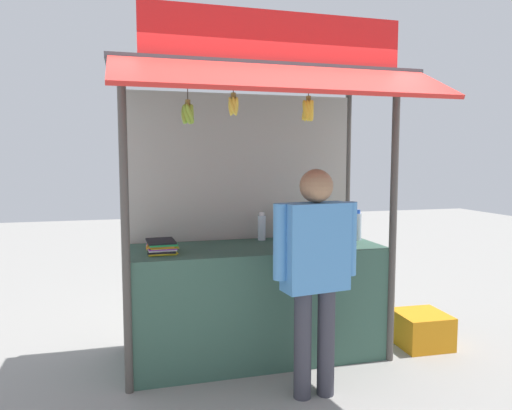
{
  "coord_description": "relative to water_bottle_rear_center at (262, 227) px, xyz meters",
  "views": [
    {
      "loc": [
        -1.03,
        -3.8,
        1.68
      ],
      "look_at": [
        0.0,
        0.0,
        1.3
      ],
      "focal_mm": 33.25,
      "sensor_mm": 36.0,
      "label": 1
    }
  ],
  "objects": [
    {
      "name": "banana_bunch_inner_right",
      "position": [
        0.13,
        -0.78,
        0.97
      ],
      "size": [
        0.11,
        0.11,
        0.27
      ],
      "color": "#332D23"
    },
    {
      "name": "stall_counter",
      "position": [
        -0.13,
        -0.29,
        -0.59
      ],
      "size": [
        2.11,
        0.78,
        0.95
      ],
      "primitive_type": "cube",
      "color": "#385B4C",
      "rests_on": "ground"
    },
    {
      "name": "water_bottle_rear_center",
      "position": [
        0.0,
        0.0,
        0.0
      ],
      "size": [
        0.07,
        0.07,
        0.25
      ],
      "color": "silver",
      "rests_on": "stall_counter"
    },
    {
      "name": "stall_structure",
      "position": [
        -0.13,
        -0.19,
        0.58
      ],
      "size": [
        2.31,
        1.59,
        2.71
      ],
      "color": "#4C4742",
      "rests_on": "ground"
    },
    {
      "name": "banana_bunch_rightmost",
      "position": [
        -0.75,
        -0.78,
        0.93
      ],
      "size": [
        0.1,
        0.11,
        0.31
      ],
      "color": "#332D23"
    },
    {
      "name": "magazine_stack_back_right",
      "position": [
        -0.92,
        -0.35,
        -0.07
      ],
      "size": [
        0.25,
        0.32,
        0.1
      ],
      "color": "yellow",
      "rests_on": "stall_counter"
    },
    {
      "name": "banana_bunch_inner_left",
      "position": [
        -0.43,
        -0.78,
        0.99
      ],
      "size": [
        0.09,
        0.09,
        0.24
      ],
      "color": "#332D23"
    },
    {
      "name": "plastic_crate",
      "position": [
        1.36,
        -0.48,
        -0.92
      ],
      "size": [
        0.45,
        0.45,
        0.3
      ],
      "primitive_type": "cube",
      "rotation": [
        0.0,
        0.0,
        -0.04
      ],
      "color": "orange",
      "rests_on": "ground"
    },
    {
      "name": "water_bottle_front_left",
      "position": [
        0.84,
        -0.22,
        0.01
      ],
      "size": [
        0.08,
        0.08,
        0.28
      ],
      "color": "silver",
      "rests_on": "stall_counter"
    },
    {
      "name": "vendor_person",
      "position": [
        0.08,
        -1.08,
        -0.1
      ],
      "size": [
        0.61,
        0.25,
        1.61
      ],
      "rotation": [
        0.0,
        0.0,
        0.13
      ],
      "color": "#383842",
      "rests_on": "ground"
    },
    {
      "name": "ground_plane",
      "position": [
        -0.13,
        -0.29,
        -1.07
      ],
      "size": [
        20.0,
        20.0,
        0.0
      ],
      "primitive_type": "plane",
      "color": "gray"
    },
    {
      "name": "water_bottle_mid_left",
      "position": [
        0.18,
        -0.04,
        0.02
      ],
      "size": [
        0.08,
        0.08,
        0.3
      ],
      "color": "silver",
      "rests_on": "stall_counter"
    },
    {
      "name": "magazine_stack_back_left",
      "position": [
        0.35,
        -0.39,
        -0.08
      ],
      "size": [
        0.24,
        0.26,
        0.07
      ],
      "color": "blue",
      "rests_on": "stall_counter"
    }
  ]
}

